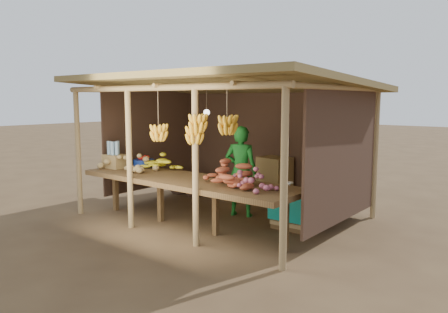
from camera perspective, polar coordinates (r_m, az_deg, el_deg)
The scene contains 13 objects.
ground at distance 7.77m, azimuth 0.00°, elevation -7.70°, with size 60.00×60.00×0.00m, color brown.
stall_structure at distance 7.47m, azimuth 0.46°, elevation 6.58°, with size 4.70×3.50×2.43m.
counter at distance 6.91m, azimuth -4.94°, elevation -3.36°, with size 3.90×1.05×0.80m.
potato_heap at distance 7.92m, azimuth -12.19°, elevation -0.32°, with size 1.04×0.62×0.37m, color #A58955, non-canonical shape.
sweet_potato_heap at distance 6.39m, azimuth 0.41°, elevation -2.00°, with size 1.09×0.65×0.36m, color #A6492A, non-canonical shape.
onion_heap at distance 6.06m, azimuth 3.09°, elevation -2.55°, with size 0.84×0.50×0.36m, color #A55063, non-canonical shape.
banana_pile at distance 7.82m, azimuth -8.04°, elevation -0.38°, with size 0.65×0.39×0.35m, color yellow, non-canonical shape.
tomato_basin at distance 8.21m, azimuth -10.47°, elevation -0.72°, with size 0.38×0.38×0.20m.
bottle_box at distance 8.14m, azimuth -14.02°, elevation -0.15°, with size 0.40×0.32×0.49m.
vendor at distance 7.61m, azimuth 2.23°, elevation -1.93°, with size 0.58×0.38×1.58m, color #186C20.
tarp_crate at distance 7.05m, azimuth 9.14°, elevation -6.77°, with size 0.64×0.56×0.76m.
carton_stack at distance 8.58m, azimuth 5.41°, elevation -3.51°, with size 1.28×0.57×0.92m.
burlap_sacks at distance 9.43m, azimuth -4.85°, elevation -3.26°, with size 0.92×0.48×0.65m.
Camera 1 is at (4.69, -5.86, 2.03)m, focal length 35.00 mm.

